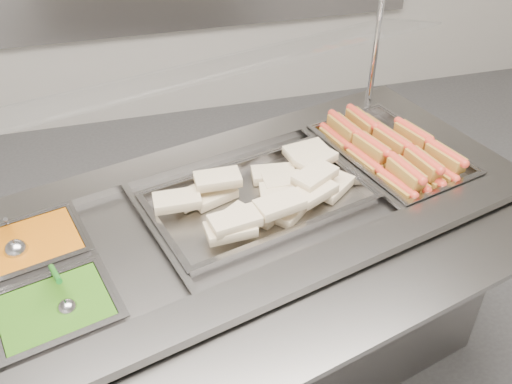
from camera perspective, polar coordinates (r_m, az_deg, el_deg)
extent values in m
cube|color=slate|center=(2.07, -1.17, -10.67)|extent=(1.84, 1.13, 0.83)
cube|color=gray|center=(1.56, 4.65, -7.96)|extent=(1.77, 0.58, 0.03)
cube|color=gray|center=(2.02, -5.94, 3.81)|extent=(1.77, 0.58, 0.03)
cube|color=gray|center=(2.22, 17.96, 5.46)|extent=(0.26, 0.56, 0.03)
cube|color=black|center=(1.84, -1.29, -3.99)|extent=(1.63, 0.92, 0.02)
cube|color=gray|center=(1.96, 9.25, 2.65)|extent=(0.16, 0.53, 0.01)
cube|color=gray|center=(1.68, -9.93, -4.09)|extent=(0.16, 0.53, 0.01)
cube|color=gray|center=(1.50, 8.00, -12.50)|extent=(1.72, 0.67, 0.02)
cylinder|color=slate|center=(2.02, 23.57, -1.62)|extent=(0.09, 0.25, 0.02)
cylinder|color=#BCBCC0|center=(2.26, 11.81, 13.47)|extent=(0.02, 0.02, 0.42)
cube|color=silver|center=(1.72, -4.74, 12.12)|extent=(1.59, 0.67, 0.08)
cube|color=#B64D0A|center=(1.77, -21.47, -5.63)|extent=(0.31, 0.27, 0.08)
cube|color=#246810|center=(1.57, -19.27, -11.75)|extent=(0.31, 0.27, 0.08)
cube|color=#9D6820|center=(1.90, 13.84, 0.37)|extent=(0.09, 0.15, 0.05)
cylinder|color=red|center=(1.89, 13.93, 0.87)|extent=(0.07, 0.16, 0.03)
cube|color=#9D6820|center=(2.00, 10.72, 2.84)|extent=(0.09, 0.15, 0.05)
cylinder|color=red|center=(1.99, 10.79, 3.35)|extent=(0.07, 0.16, 0.03)
cube|color=#9D6820|center=(2.11, 7.90, 5.12)|extent=(0.08, 0.15, 0.05)
cylinder|color=red|center=(2.10, 7.95, 5.58)|extent=(0.07, 0.16, 0.03)
cube|color=#9D6820|center=(1.94, 15.14, 0.87)|extent=(0.08, 0.15, 0.05)
cylinder|color=red|center=(1.93, 15.24, 1.38)|extent=(0.06, 0.16, 0.03)
cube|color=#9D6820|center=(2.04, 12.02, 3.30)|extent=(0.08, 0.15, 0.05)
cylinder|color=red|center=(2.03, 12.09, 3.80)|extent=(0.07, 0.16, 0.03)
cube|color=#9D6820|center=(2.14, 9.17, 5.45)|extent=(0.08, 0.15, 0.05)
cylinder|color=red|center=(2.13, 9.23, 5.97)|extent=(0.07, 0.16, 0.03)
cube|color=#9D6820|center=(1.98, 16.41, 1.35)|extent=(0.09, 0.15, 0.05)
cylinder|color=red|center=(1.97, 16.52, 1.88)|extent=(0.07, 0.16, 0.03)
cube|color=#9D6820|center=(2.07, 13.30, 3.76)|extent=(0.08, 0.15, 0.05)
cylinder|color=red|center=(2.06, 13.37, 4.24)|extent=(0.07, 0.16, 0.03)
cube|color=#9D6820|center=(2.18, 10.44, 5.89)|extent=(0.08, 0.15, 0.05)
cylinder|color=red|center=(2.16, 10.50, 6.36)|extent=(0.07, 0.16, 0.03)
cube|color=#9D6820|center=(2.02, 17.64, 1.87)|extent=(0.09, 0.15, 0.05)
cylinder|color=red|center=(2.01, 17.75, 2.37)|extent=(0.07, 0.16, 0.03)
cube|color=#9D6820|center=(2.11, 14.53, 4.19)|extent=(0.08, 0.15, 0.05)
cylinder|color=red|center=(2.10, 14.61, 4.66)|extent=(0.06, 0.16, 0.03)
cube|color=#9D6820|center=(2.21, 11.66, 6.26)|extent=(0.09, 0.15, 0.05)
cylinder|color=red|center=(2.20, 11.73, 6.74)|extent=(0.07, 0.16, 0.03)
cube|color=#9D6820|center=(1.90, 14.76, 1.83)|extent=(0.08, 0.15, 0.05)
cylinder|color=red|center=(1.88, 14.86, 2.35)|extent=(0.06, 0.16, 0.03)
cube|color=#9D6820|center=(2.00, 11.43, 4.38)|extent=(0.09, 0.15, 0.05)
cylinder|color=red|center=(1.99, 11.51, 4.89)|extent=(0.07, 0.16, 0.03)
cube|color=#9D6820|center=(2.09, 8.74, 6.36)|extent=(0.08, 0.15, 0.05)
cylinder|color=red|center=(2.08, 8.80, 6.85)|extent=(0.06, 0.16, 0.03)
cube|color=#9D6820|center=(1.96, 16.38, 2.75)|extent=(0.08, 0.15, 0.05)
cylinder|color=red|center=(1.95, 16.49, 3.25)|extent=(0.06, 0.16, 0.03)
cube|color=#9D6820|center=(2.05, 13.40, 4.98)|extent=(0.09, 0.15, 0.05)
cylinder|color=red|center=(2.04, 13.48, 5.48)|extent=(0.07, 0.16, 0.03)
cube|color=#9D6820|center=(2.14, 10.54, 6.91)|extent=(0.08, 0.15, 0.05)
cylinder|color=red|center=(2.13, 10.60, 7.39)|extent=(0.06, 0.16, 0.03)
cube|color=#9D6820|center=(2.01, 18.39, 3.29)|extent=(0.09, 0.15, 0.05)
cylinder|color=red|center=(2.00, 18.51, 3.79)|extent=(0.07, 0.16, 0.03)
cube|color=#9D6820|center=(2.10, 15.41, 5.48)|extent=(0.09, 0.15, 0.05)
cylinder|color=red|center=(2.09, 15.50, 5.97)|extent=(0.08, 0.16, 0.03)
cube|color=#C9AE87|center=(1.86, 2.94, 1.05)|extent=(0.15, 0.09, 0.03)
cube|color=#C9AE87|center=(1.75, 1.49, -1.78)|extent=(0.16, 0.15, 0.03)
cube|color=#C9AE87|center=(1.81, -5.86, -0.33)|extent=(0.16, 0.13, 0.03)
cube|color=#C9AE87|center=(1.76, 3.44, -1.74)|extent=(0.16, 0.16, 0.03)
cube|color=#C9AE87|center=(1.86, 7.74, 0.58)|extent=(0.16, 0.15, 0.03)
cube|color=#C9AE87|center=(1.90, 1.75, 1.81)|extent=(0.15, 0.10, 0.03)
cube|color=#C9AE87|center=(1.81, -4.28, -0.32)|extent=(0.16, 0.13, 0.03)
cube|color=#C9AE87|center=(1.82, 2.65, -0.02)|extent=(0.16, 0.11, 0.03)
cube|color=#C9AE87|center=(1.66, -2.39, -2.92)|extent=(0.16, 0.15, 0.03)
cube|color=#C9AE87|center=(1.77, 5.82, 0.03)|extent=(0.16, 0.14, 0.03)
cube|color=#C9AE87|center=(1.75, -7.90, -0.85)|extent=(0.15, 0.08, 0.03)
cube|color=#C9AE87|center=(1.64, -2.56, -3.75)|extent=(0.15, 0.09, 0.03)
cube|color=#C9AE87|center=(1.93, 5.97, 3.25)|extent=(0.16, 0.14, 0.03)
cube|color=#C9AE87|center=(1.97, 4.99, 4.12)|extent=(0.15, 0.10, 0.03)
cube|color=#C9AE87|center=(1.80, 5.92, 1.63)|extent=(0.16, 0.14, 0.03)
cube|color=#C9AE87|center=(1.79, -3.85, 1.29)|extent=(0.14, 0.08, 0.03)
cube|color=#C9AE87|center=(1.63, -2.13, -2.87)|extent=(0.15, 0.10, 0.03)
cube|color=#C9AE87|center=(1.68, 2.40, -1.24)|extent=(0.16, 0.11, 0.03)
sphere|color=#AFAFB4|center=(1.73, -22.83, -5.45)|extent=(0.07, 0.07, 0.07)
cylinder|color=#AFAFB4|center=(1.75, -23.75, -2.56)|extent=(0.05, 0.14, 0.11)
sphere|color=#AFAFB4|center=(1.53, -18.31, -11.04)|extent=(0.05, 0.05, 0.05)
cylinder|color=#15761E|center=(1.54, -19.46, -7.71)|extent=(0.05, 0.14, 0.08)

